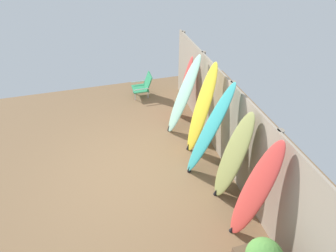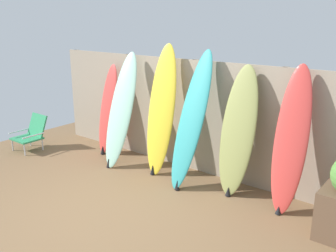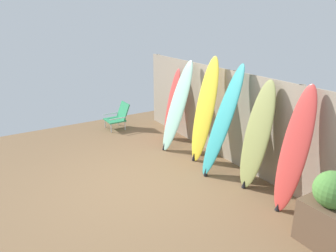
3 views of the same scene
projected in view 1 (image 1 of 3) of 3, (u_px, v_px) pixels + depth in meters
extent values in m
plane|color=brown|center=(130.00, 172.00, 5.38)|extent=(7.68, 7.68, 0.00)
cube|color=gray|center=(225.00, 122.00, 5.24)|extent=(6.08, 0.04, 1.80)
cylinder|color=gray|center=(182.00, 63.00, 7.44)|extent=(0.10, 0.10, 1.80)
cylinder|color=gray|center=(201.00, 87.00, 6.35)|extent=(0.10, 0.10, 1.80)
cylinder|color=gray|center=(227.00, 122.00, 5.25)|extent=(0.10, 0.10, 1.80)
cylinder|color=gray|center=(266.00, 174.00, 4.16)|extent=(0.10, 0.10, 1.80)
ellipsoid|color=#D13D38|center=(184.00, 88.00, 6.50)|extent=(0.47, 0.47, 1.63)
cone|color=black|center=(177.00, 113.00, 6.92)|extent=(0.08, 0.08, 0.15)
ellipsoid|color=#9ED6BC|center=(183.00, 96.00, 5.96)|extent=(0.55, 0.85, 1.89)
cone|color=black|center=(169.00, 128.00, 6.41)|extent=(0.08, 0.08, 0.16)
ellipsoid|color=yellow|center=(201.00, 110.00, 5.35)|extent=(0.53, 0.60, 2.05)
cone|color=black|center=(188.00, 146.00, 5.87)|extent=(0.08, 0.08, 0.15)
ellipsoid|color=teal|center=(209.00, 131.00, 4.85)|extent=(0.49, 0.83, 2.00)
cone|color=black|center=(189.00, 169.00, 5.34)|extent=(0.08, 0.08, 0.14)
ellipsoid|color=olive|center=(232.00, 158.00, 4.42)|extent=(0.53, 0.49, 1.83)
cone|color=black|center=(216.00, 192.00, 4.90)|extent=(0.08, 0.08, 0.13)
ellipsoid|color=#D13D38|center=(254.00, 192.00, 3.82)|extent=(0.46, 0.54, 1.89)
cone|color=black|center=(232.00, 229.00, 4.32)|extent=(0.08, 0.08, 0.10)
cylinder|color=silver|center=(133.00, 90.00, 7.83)|extent=(0.02, 0.02, 0.22)
cylinder|color=silver|center=(135.00, 97.00, 7.52)|extent=(0.02, 0.02, 0.22)
cylinder|color=silver|center=(145.00, 88.00, 7.91)|extent=(0.02, 0.02, 0.22)
cylinder|color=silver|center=(148.00, 95.00, 7.60)|extent=(0.02, 0.02, 0.22)
cube|color=#2D8C59|center=(140.00, 88.00, 7.64)|extent=(0.48, 0.44, 0.03)
cube|color=#2D8C59|center=(148.00, 81.00, 7.56)|extent=(0.46, 0.20, 0.43)
cylinder|color=silver|center=(138.00, 81.00, 7.75)|extent=(0.02, 0.44, 0.02)
cylinder|color=silver|center=(141.00, 89.00, 7.39)|extent=(0.02, 0.44, 0.02)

